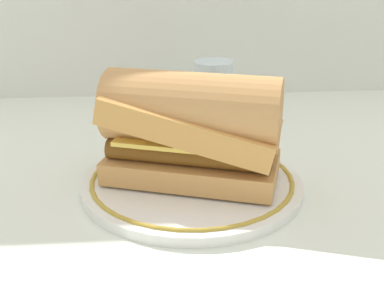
{
  "coord_description": "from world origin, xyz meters",
  "views": [
    {
      "loc": [
        -0.06,
        -0.54,
        0.28
      ],
      "look_at": [
        -0.02,
        0.01,
        0.04
      ],
      "focal_mm": 46.9,
      "sensor_mm": 36.0,
      "label": 1
    }
  ],
  "objects": [
    {
      "name": "ground_plane",
      "position": [
        0.0,
        0.0,
        0.0
      ],
      "size": [
        1.5,
        1.5,
        0.0
      ],
      "primitive_type": "plane",
      "color": "silver"
    },
    {
      "name": "plate",
      "position": [
        -0.02,
        0.01,
        0.01
      ],
      "size": [
        0.27,
        0.27,
        0.01
      ],
      "color": "white",
      "rests_on": "ground_plane"
    },
    {
      "name": "sausage_sandwich",
      "position": [
        -0.02,
        0.01,
        0.08
      ],
      "size": [
        0.22,
        0.16,
        0.13
      ],
      "rotation": [
        0.0,
        0.0,
        -0.31
      ],
      "color": "tan",
      "rests_on": "plate"
    },
    {
      "name": "drinking_glass",
      "position": [
        0.03,
        0.24,
        0.04
      ],
      "size": [
        0.06,
        0.06,
        0.1
      ],
      "color": "silver",
      "rests_on": "ground_plane"
    }
  ]
}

